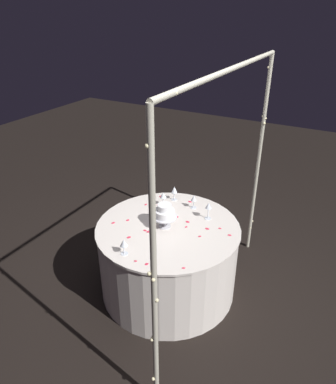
{
  "coord_description": "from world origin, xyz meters",
  "views": [
    {
      "loc": [
        2.33,
        1.28,
        2.47
      ],
      "look_at": [
        0.0,
        0.0,
        1.07
      ],
      "focal_mm": 33.16,
      "sensor_mm": 36.0,
      "label": 1
    }
  ],
  "objects_px": {
    "wine_glass_1": "(209,207)",
    "wine_glass_0": "(163,196)",
    "wine_glass_2": "(174,190)",
    "wine_glass_4": "(194,199)",
    "wine_glass_3": "(124,244)",
    "tiered_cake": "(165,213)",
    "main_table": "(168,259)",
    "decorative_arch": "(224,167)"
  },
  "relations": [
    {
      "from": "main_table",
      "to": "wine_glass_2",
      "type": "height_order",
      "value": "wine_glass_2"
    },
    {
      "from": "tiered_cake",
      "to": "wine_glass_0",
      "type": "bearing_deg",
      "value": -148.71
    },
    {
      "from": "wine_glass_4",
      "to": "wine_glass_1",
      "type": "bearing_deg",
      "value": 60.35
    },
    {
      "from": "decorative_arch",
      "to": "wine_glass_1",
      "type": "height_order",
      "value": "decorative_arch"
    },
    {
      "from": "main_table",
      "to": "wine_glass_1",
      "type": "relative_size",
      "value": 7.71
    },
    {
      "from": "tiered_cake",
      "to": "wine_glass_2",
      "type": "bearing_deg",
      "value": -161.92
    },
    {
      "from": "main_table",
      "to": "wine_glass_0",
      "type": "bearing_deg",
      "value": -144.27
    },
    {
      "from": "tiered_cake",
      "to": "wine_glass_1",
      "type": "relative_size",
      "value": 1.33
    },
    {
      "from": "decorative_arch",
      "to": "wine_glass_0",
      "type": "height_order",
      "value": "decorative_arch"
    },
    {
      "from": "decorative_arch",
      "to": "wine_glass_1",
      "type": "xyz_separation_m",
      "value": [
        -0.29,
        -0.22,
        -0.55
      ]
    },
    {
      "from": "wine_glass_3",
      "to": "wine_glass_4",
      "type": "xyz_separation_m",
      "value": [
        -0.92,
        0.17,
        -0.0
      ]
    },
    {
      "from": "wine_glass_4",
      "to": "main_table",
      "type": "bearing_deg",
      "value": -8.29
    },
    {
      "from": "wine_glass_2",
      "to": "wine_glass_4",
      "type": "relative_size",
      "value": 1.1
    },
    {
      "from": "wine_glass_0",
      "to": "wine_glass_4",
      "type": "distance_m",
      "value": 0.3
    },
    {
      "from": "main_table",
      "to": "tiered_cake",
      "type": "bearing_deg",
      "value": -62.57
    },
    {
      "from": "wine_glass_3",
      "to": "wine_glass_2",
      "type": "bearing_deg",
      "value": -176.11
    },
    {
      "from": "wine_glass_1",
      "to": "wine_glass_4",
      "type": "xyz_separation_m",
      "value": [
        -0.11,
        -0.2,
        -0.03
      ]
    },
    {
      "from": "wine_glass_1",
      "to": "wine_glass_3",
      "type": "xyz_separation_m",
      "value": [
        0.81,
        -0.37,
        -0.03
      ]
    },
    {
      "from": "wine_glass_2",
      "to": "wine_glass_4",
      "type": "height_order",
      "value": "wine_glass_2"
    },
    {
      "from": "tiered_cake",
      "to": "wine_glass_2",
      "type": "distance_m",
      "value": 0.5
    },
    {
      "from": "tiered_cake",
      "to": "wine_glass_3",
      "type": "bearing_deg",
      "value": -10.03
    },
    {
      "from": "wine_glass_1",
      "to": "wine_glass_2",
      "type": "height_order",
      "value": "wine_glass_1"
    },
    {
      "from": "main_table",
      "to": "wine_glass_1",
      "type": "xyz_separation_m",
      "value": [
        -0.29,
        0.26,
        0.49
      ]
    },
    {
      "from": "wine_glass_0",
      "to": "wine_glass_1",
      "type": "xyz_separation_m",
      "value": [
        0.01,
        0.48,
        0.02
      ]
    },
    {
      "from": "wine_glass_3",
      "to": "wine_glass_0",
      "type": "bearing_deg",
      "value": -172.61
    },
    {
      "from": "wine_glass_1",
      "to": "wine_glass_4",
      "type": "bearing_deg",
      "value": -119.65
    },
    {
      "from": "tiered_cake",
      "to": "wine_glass_3",
      "type": "height_order",
      "value": "tiered_cake"
    },
    {
      "from": "tiered_cake",
      "to": "wine_glass_1",
      "type": "height_order",
      "value": "tiered_cake"
    },
    {
      "from": "wine_glass_1",
      "to": "wine_glass_0",
      "type": "bearing_deg",
      "value": -91.41
    },
    {
      "from": "wine_glass_1",
      "to": "wine_glass_3",
      "type": "relative_size",
      "value": 1.23
    },
    {
      "from": "wine_glass_2",
      "to": "wine_glass_3",
      "type": "xyz_separation_m",
      "value": [
        0.97,
        0.07,
        -0.01
      ]
    },
    {
      "from": "wine_glass_2",
      "to": "tiered_cake",
      "type": "bearing_deg",
      "value": 18.08
    },
    {
      "from": "main_table",
      "to": "wine_glass_3",
      "type": "bearing_deg",
      "value": -12.57
    },
    {
      "from": "wine_glass_1",
      "to": "wine_glass_3",
      "type": "distance_m",
      "value": 0.89
    },
    {
      "from": "wine_glass_3",
      "to": "wine_glass_4",
      "type": "height_order",
      "value": "same"
    },
    {
      "from": "wine_glass_2",
      "to": "wine_glass_4",
      "type": "xyz_separation_m",
      "value": [
        0.05,
        0.24,
        -0.01
      ]
    },
    {
      "from": "tiered_cake",
      "to": "wine_glass_2",
      "type": "height_order",
      "value": "tiered_cake"
    },
    {
      "from": "decorative_arch",
      "to": "tiered_cake",
      "type": "xyz_separation_m",
      "value": [
        0.01,
        -0.51,
        -0.54
      ]
    },
    {
      "from": "wine_glass_0",
      "to": "decorative_arch",
      "type": "bearing_deg",
      "value": 66.39
    },
    {
      "from": "wine_glass_2",
      "to": "wine_glass_3",
      "type": "height_order",
      "value": "wine_glass_2"
    },
    {
      "from": "tiered_cake",
      "to": "wine_glass_4",
      "type": "xyz_separation_m",
      "value": [
        -0.42,
        0.09,
        -0.04
      ]
    },
    {
      "from": "main_table",
      "to": "wine_glass_0",
      "type": "xyz_separation_m",
      "value": [
        -0.31,
        -0.22,
        0.47
      ]
    }
  ]
}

